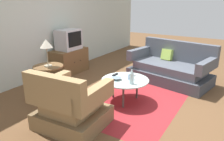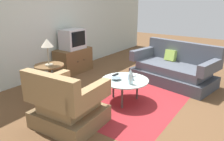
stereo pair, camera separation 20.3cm
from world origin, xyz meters
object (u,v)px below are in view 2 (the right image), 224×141
(side_table, at_px, (50,74))
(tv_remote_silver, at_px, (133,76))
(couch, at_px, (174,70))
(armchair, at_px, (67,106))
(vase, at_px, (131,77))
(bowl, at_px, (116,79))
(tv_remote_dark, at_px, (115,75))
(mug, at_px, (130,77))
(coffee_table, at_px, (125,81))
(table_lamp, at_px, (47,44))
(tv_stand, at_px, (73,60))
(television, at_px, (73,39))

(side_table, xyz_separation_m, tv_remote_silver, (0.87, -1.23, -0.04))
(couch, height_order, side_table, couch)
(armchair, distance_m, vase, 1.14)
(bowl, bearing_deg, couch, -17.63)
(tv_remote_dark, bearing_deg, mug, 86.69)
(mug, xyz_separation_m, tv_remote_dark, (0.05, 0.35, -0.04))
(tv_remote_dark, xyz_separation_m, tv_remote_silver, (0.11, -0.31, -0.00))
(coffee_table, height_order, mug, mug)
(armchair, height_order, couch, couch)
(armchair, relative_size, table_lamp, 2.06)
(vase, distance_m, mug, 0.23)
(couch, height_order, table_lamp, table_lamp)
(armchair, relative_size, mug, 7.18)
(couch, relative_size, tv_remote_silver, 12.88)
(coffee_table, relative_size, tv_stand, 0.91)
(vase, bearing_deg, table_lamp, 112.35)
(tv_remote_silver, bearing_deg, side_table, -53.17)
(armchair, height_order, tv_remote_silver, armchair)
(television, bearing_deg, armchair, -137.82)
(side_table, distance_m, vase, 1.48)
(television, distance_m, table_lamp, 1.63)
(side_table, bearing_deg, table_lamp, -129.48)
(television, height_order, vase, television)
(side_table, bearing_deg, couch, -36.36)
(bowl, xyz_separation_m, tv_remote_dark, (0.20, 0.15, -0.01))
(tv_stand, bearing_deg, armchair, -137.61)
(coffee_table, height_order, bowl, bowl)
(coffee_table, distance_m, side_table, 1.36)
(tv_stand, xyz_separation_m, table_lamp, (-1.41, -0.81, 0.73))
(armchair, xyz_separation_m, bowl, (1.05, -0.15, 0.13))
(vase, relative_size, bowl, 1.55)
(television, bearing_deg, mug, -108.22)
(television, bearing_deg, coffee_table, -110.28)
(table_lamp, bearing_deg, vase, -67.65)
(tv_stand, bearing_deg, side_table, -150.43)
(vase, distance_m, tv_remote_dark, 0.53)
(tv_stand, relative_size, mug, 6.81)
(side_table, relative_size, tv_remote_silver, 4.43)
(table_lamp, distance_m, tv_remote_dark, 1.33)
(side_table, distance_m, mug, 1.46)
(table_lamp, bearing_deg, bowl, -60.58)
(coffee_table, height_order, tv_stand, tv_stand)
(couch, xyz_separation_m, coffee_table, (-1.45, 0.37, 0.10))
(table_lamp, distance_m, bowl, 1.33)
(armchair, distance_m, television, 2.58)
(tv_stand, bearing_deg, bowl, -113.95)
(couch, xyz_separation_m, tv_remote_dark, (-1.35, 0.64, 0.14))
(coffee_table, bearing_deg, mug, -58.29)
(tv_stand, relative_size, table_lamp, 1.95)
(armchair, distance_m, tv_remote_dark, 1.25)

